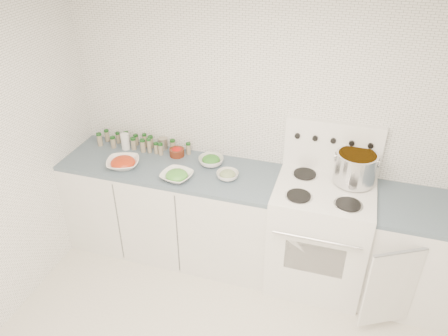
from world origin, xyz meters
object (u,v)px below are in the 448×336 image
(stock_pot, at_px, (356,167))
(bowl_tomato, at_px, (123,163))
(bowl_snowpea, at_px, (177,176))
(stove, at_px, (319,232))

(stock_pot, distance_m, bowl_tomato, 1.88)
(bowl_tomato, xyz_separation_m, bowl_snowpea, (0.51, -0.05, -0.00))
(stove, relative_size, bowl_tomato, 3.97)
(stock_pot, height_order, bowl_snowpea, stock_pot)
(bowl_snowpea, bearing_deg, stove, 8.40)
(stove, relative_size, bowl_snowpea, 4.82)
(stove, distance_m, stock_pot, 0.63)
(stove, relative_size, stock_pot, 4.04)
(stock_pot, relative_size, bowl_tomato, 0.98)
(stock_pot, xyz_separation_m, bowl_tomato, (-1.86, -0.27, -0.14))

